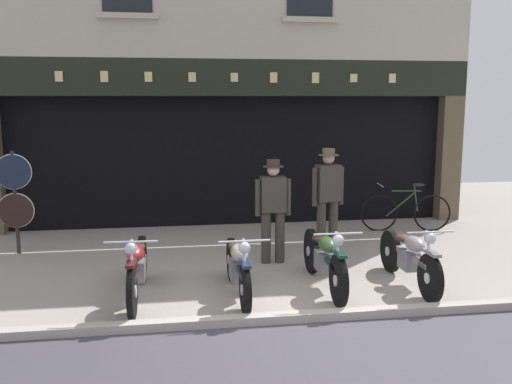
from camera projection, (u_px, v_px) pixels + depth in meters
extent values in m
cube|color=gray|center=(234.00, 229.00, 11.34)|extent=(21.62, 10.00, 0.08)
cube|color=#AAA096|center=(284.00, 321.00, 6.53)|extent=(21.62, 0.16, 0.18)
cube|color=black|center=(223.00, 152.00, 13.36)|extent=(8.85, 4.00, 2.60)
cube|color=brown|center=(448.00, 158.00, 11.99)|extent=(0.44, 0.36, 2.60)
cube|color=black|center=(231.00, 154.00, 11.64)|extent=(8.46, 0.03, 2.18)
cube|color=black|center=(233.00, 78.00, 10.97)|extent=(9.62, 0.24, 0.70)
cube|color=#DBC684|center=(59.00, 76.00, 10.35)|extent=(0.14, 0.03, 0.19)
cube|color=#DBC684|center=(104.00, 77.00, 10.47)|extent=(0.14, 0.03, 0.20)
cube|color=#DBC684|center=(148.00, 77.00, 10.60)|extent=(0.14, 0.03, 0.18)
cube|color=#DBC684|center=(192.00, 77.00, 10.72)|extent=(0.14, 0.03, 0.18)
cube|color=#DBC684|center=(234.00, 77.00, 10.84)|extent=(0.14, 0.03, 0.17)
cube|color=#DBC684|center=(274.00, 78.00, 10.95)|extent=(0.14, 0.03, 0.20)
cube|color=#DBC684|center=(315.00, 78.00, 11.08)|extent=(0.14, 0.03, 0.20)
cube|color=#DBC684|center=(354.00, 78.00, 11.20)|extent=(0.14, 0.03, 0.16)
cube|color=#DBC684|center=(392.00, 78.00, 11.32)|extent=(0.14, 0.03, 0.18)
cube|color=#BBAF9B|center=(128.00, 16.00, 10.33)|extent=(1.10, 0.12, 0.10)
cube|color=#BBAF9B|center=(310.00, 20.00, 10.85)|extent=(1.10, 0.12, 0.10)
cylinder|color=black|center=(132.00, 291.00, 6.60)|extent=(0.10, 0.65, 0.65)
cylinder|color=silver|center=(132.00, 291.00, 6.60)|extent=(0.11, 0.15, 0.14)
cylinder|color=black|center=(142.00, 259.00, 7.94)|extent=(0.11, 0.65, 0.65)
cylinder|color=silver|center=(142.00, 259.00, 7.94)|extent=(0.12, 0.15, 0.14)
cube|color=#4F1820|center=(137.00, 265.00, 7.25)|extent=(0.12, 1.26, 0.07)
cube|color=slate|center=(137.00, 270.00, 7.26)|extent=(0.21, 0.33, 0.26)
ellipsoid|color=maroon|center=(135.00, 253.00, 7.05)|extent=(0.24, 0.47, 0.20)
ellipsoid|color=#38281E|center=(139.00, 246.00, 7.46)|extent=(0.21, 0.31, 0.10)
cube|color=#4F1820|center=(131.00, 263.00, 6.54)|extent=(0.12, 0.36, 0.04)
sphere|color=silver|center=(131.00, 249.00, 6.57)|extent=(0.15, 0.15, 0.15)
cylinder|color=silver|center=(131.00, 242.00, 6.56)|extent=(0.62, 0.05, 0.02)
cylinder|color=silver|center=(132.00, 266.00, 6.59)|extent=(0.05, 0.28, 0.61)
cylinder|color=black|center=(245.00, 290.00, 6.73)|extent=(0.08, 0.61, 0.60)
cylinder|color=silver|center=(245.00, 290.00, 6.73)|extent=(0.10, 0.13, 0.13)
cylinder|color=black|center=(232.00, 259.00, 8.00)|extent=(0.09, 0.61, 0.60)
cylinder|color=silver|center=(232.00, 259.00, 8.00)|extent=(0.11, 0.13, 0.13)
cube|color=#1C2B46|center=(238.00, 264.00, 7.35)|extent=(0.09, 1.21, 0.07)
cube|color=slate|center=(238.00, 269.00, 7.36)|extent=(0.20, 0.32, 0.26)
ellipsoid|color=#A7A28C|center=(239.00, 253.00, 7.16)|extent=(0.23, 0.46, 0.20)
ellipsoid|color=#38281E|center=(235.00, 246.00, 7.55)|extent=(0.20, 0.30, 0.10)
cube|color=#1C2B46|center=(245.00, 263.00, 6.68)|extent=(0.11, 0.36, 0.04)
sphere|color=silver|center=(244.00, 248.00, 6.71)|extent=(0.15, 0.15, 0.15)
cylinder|color=silver|center=(244.00, 241.00, 6.69)|extent=(0.62, 0.03, 0.02)
cylinder|color=silver|center=(245.00, 265.00, 6.72)|extent=(0.04, 0.29, 0.60)
cylinder|color=black|center=(339.00, 281.00, 6.99)|extent=(0.07, 0.65, 0.65)
cylinder|color=silver|center=(339.00, 281.00, 6.99)|extent=(0.10, 0.14, 0.14)
cylinder|color=black|center=(311.00, 251.00, 8.35)|extent=(0.08, 0.65, 0.65)
cylinder|color=silver|center=(311.00, 251.00, 8.35)|extent=(0.11, 0.14, 0.14)
cube|color=#16362A|center=(324.00, 256.00, 7.65)|extent=(0.08, 1.29, 0.07)
cube|color=slate|center=(324.00, 261.00, 7.66)|extent=(0.20, 0.32, 0.26)
ellipsoid|color=#344E28|center=(328.00, 245.00, 7.46)|extent=(0.22, 0.46, 0.20)
ellipsoid|color=#38281E|center=(319.00, 238.00, 7.87)|extent=(0.20, 0.30, 0.10)
cube|color=#16362A|center=(339.00, 253.00, 6.93)|extent=(0.10, 0.36, 0.04)
sphere|color=silver|center=(338.00, 240.00, 6.97)|extent=(0.15, 0.15, 0.15)
cylinder|color=silver|center=(338.00, 234.00, 6.95)|extent=(0.62, 0.03, 0.02)
cylinder|color=silver|center=(338.00, 257.00, 6.98)|extent=(0.04, 0.26, 0.61)
cylinder|color=black|center=(430.00, 278.00, 7.14)|extent=(0.07, 0.62, 0.62)
cylinder|color=silver|center=(430.00, 278.00, 7.14)|extent=(0.10, 0.14, 0.14)
cylinder|color=black|center=(390.00, 251.00, 8.41)|extent=(0.08, 0.62, 0.62)
cylinder|color=silver|center=(390.00, 251.00, 8.41)|extent=(0.11, 0.14, 0.14)
cube|color=gray|center=(409.00, 255.00, 7.75)|extent=(0.07, 1.20, 0.07)
cube|color=slate|center=(409.00, 260.00, 7.76)|extent=(0.20, 0.32, 0.26)
ellipsoid|color=gray|center=(415.00, 244.00, 7.57)|extent=(0.22, 0.46, 0.20)
ellipsoid|color=#38281E|center=(403.00, 238.00, 7.95)|extent=(0.20, 0.30, 0.10)
cube|color=gray|center=(432.00, 253.00, 7.08)|extent=(0.10, 0.36, 0.04)
sphere|color=silver|center=(430.00, 238.00, 7.11)|extent=(0.15, 0.15, 0.15)
cylinder|color=silver|center=(430.00, 232.00, 7.10)|extent=(0.62, 0.03, 0.02)
cylinder|color=silver|center=(430.00, 255.00, 7.13)|extent=(0.04, 0.29, 0.60)
cylinder|color=#38332D|center=(280.00, 236.00, 8.86)|extent=(0.15, 0.15, 0.83)
cylinder|color=#38332D|center=(266.00, 237.00, 8.83)|extent=(0.15, 0.15, 0.83)
cube|color=#38332D|center=(273.00, 194.00, 8.74)|extent=(0.38, 0.22, 0.55)
cube|color=white|center=(272.00, 189.00, 8.84)|extent=(0.14, 0.02, 0.31)
cube|color=black|center=(272.00, 189.00, 8.85)|extent=(0.05, 0.01, 0.28)
cylinder|color=#38332D|center=(288.00, 197.00, 8.78)|extent=(0.09, 0.09, 0.57)
cylinder|color=#38332D|center=(258.00, 198.00, 8.71)|extent=(0.09, 0.09, 0.57)
sphere|color=tan|center=(273.00, 170.00, 8.67)|extent=(0.19, 0.19, 0.19)
cylinder|color=#332D28|center=(273.00, 166.00, 8.67)|extent=(0.32, 0.32, 0.01)
cylinder|color=#332D28|center=(273.00, 163.00, 8.66)|extent=(0.20, 0.20, 0.10)
cylinder|color=#38332D|center=(333.00, 226.00, 9.39)|extent=(0.15, 0.15, 0.91)
cylinder|color=#38332D|center=(321.00, 227.00, 9.32)|extent=(0.15, 0.15, 0.91)
cube|color=#38332D|center=(328.00, 183.00, 9.24)|extent=(0.41, 0.29, 0.60)
cube|color=silver|center=(325.00, 178.00, 9.33)|extent=(0.14, 0.04, 0.34)
cube|color=maroon|center=(325.00, 178.00, 9.35)|extent=(0.05, 0.02, 0.31)
cylinder|color=#38332D|center=(341.00, 186.00, 9.32)|extent=(0.09, 0.09, 0.63)
cylinder|color=#38332D|center=(315.00, 187.00, 9.17)|extent=(0.09, 0.09, 0.63)
sphere|color=tan|center=(329.00, 158.00, 9.17)|extent=(0.19, 0.19, 0.19)
cylinder|color=brown|center=(329.00, 155.00, 9.16)|extent=(0.33, 0.33, 0.01)
cylinder|color=brown|center=(329.00, 152.00, 9.15)|extent=(0.20, 0.20, 0.11)
cylinder|color=#232328|center=(16.00, 203.00, 9.29)|extent=(0.06, 0.06, 1.71)
cylinder|color=#192338|center=(13.00, 172.00, 9.19)|extent=(0.56, 0.03, 0.56)
torus|color=silver|center=(13.00, 172.00, 9.20)|extent=(0.59, 0.04, 0.59)
cylinder|color=black|center=(16.00, 211.00, 9.29)|extent=(0.56, 0.03, 0.56)
torus|color=beige|center=(16.00, 210.00, 9.31)|extent=(0.59, 0.04, 0.59)
cube|color=silver|center=(352.00, 147.00, 11.85)|extent=(0.76, 0.02, 1.09)
cube|color=#511E19|center=(352.00, 126.00, 11.77)|extent=(0.76, 0.01, 0.20)
torus|color=black|center=(379.00, 213.00, 11.01)|extent=(0.72, 0.14, 0.73)
torus|color=black|center=(432.00, 213.00, 11.01)|extent=(0.72, 0.14, 0.73)
cylinder|color=#23381E|center=(401.00, 204.00, 10.98)|extent=(0.56, 0.11, 0.50)
cylinder|color=#23381E|center=(407.00, 191.00, 10.94)|extent=(0.57, 0.11, 0.03)
cylinder|color=#23381E|center=(416.00, 198.00, 10.96)|extent=(0.12, 0.05, 0.52)
ellipsoid|color=#332319|center=(419.00, 185.00, 10.92)|extent=(0.26, 0.15, 0.06)
cylinder|color=silver|center=(380.00, 185.00, 10.92)|extent=(0.09, 0.50, 0.02)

